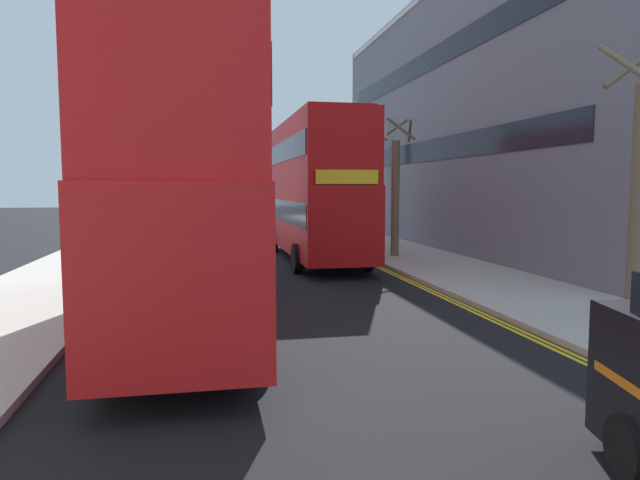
# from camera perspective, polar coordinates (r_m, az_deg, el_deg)

# --- Properties ---
(sidewalk_right) EXTENTS (4.00, 80.00, 0.14)m
(sidewalk_right) POSITION_cam_1_polar(r_m,az_deg,el_deg) (19.47, 14.60, -3.43)
(sidewalk_right) COLOR #ADA89E
(sidewalk_right) RESTS_ON ground
(sidewalk_left) EXTENTS (4.00, 80.00, 0.14)m
(sidewalk_left) POSITION_cam_1_polar(r_m,az_deg,el_deg) (18.11, -25.76, -4.43)
(sidewalk_left) COLOR #ADA89E
(sidewalk_left) RESTS_ON ground
(kerb_line_outer) EXTENTS (0.10, 56.00, 0.01)m
(kerb_line_outer) POSITION_cam_1_polar(r_m,az_deg,el_deg) (16.82, 11.12, -4.94)
(kerb_line_outer) COLOR yellow
(kerb_line_outer) RESTS_ON ground
(kerb_line_inner) EXTENTS (0.10, 56.00, 0.01)m
(kerb_line_inner) POSITION_cam_1_polar(r_m,az_deg,el_deg) (16.76, 10.62, -4.96)
(kerb_line_inner) COLOR yellow
(kerb_line_inner) RESTS_ON ground
(double_decker_bus_away) EXTENTS (2.81, 10.81, 5.64)m
(double_decker_bus_away) POSITION_cam_1_polar(r_m,az_deg,el_deg) (12.39, -13.31, 5.47)
(double_decker_bus_away) COLOR red
(double_decker_bus_away) RESTS_ON ground
(double_decker_bus_oncoming) EXTENTS (2.83, 10.82, 5.64)m
(double_decker_bus_oncoming) POSITION_cam_1_polar(r_m,az_deg,el_deg) (23.00, -0.59, 5.45)
(double_decker_bus_oncoming) COLOR #B20F0F
(double_decker_bus_oncoming) RESTS_ON ground
(pedestrian_far) EXTENTS (0.34, 0.22, 1.62)m
(pedestrian_far) POSITION_cam_1_polar(r_m,az_deg,el_deg) (28.00, 4.72, 1.22)
(pedestrian_far) COLOR #2D2D38
(pedestrian_far) RESTS_ON sidewalk_right
(street_tree_near) EXTENTS (1.50, 1.51, 6.89)m
(street_tree_near) POSITION_cam_1_polar(r_m,az_deg,el_deg) (32.87, 5.19, 6.23)
(street_tree_near) COLOR #6B6047
(street_tree_near) RESTS_ON sidewalk_right
(street_tree_mid) EXTENTS (1.59, 1.52, 5.92)m
(street_tree_mid) POSITION_cam_1_polar(r_m,az_deg,el_deg) (13.39, 29.37, 4.55)
(street_tree_mid) COLOR #6B6047
(street_tree_mid) RESTS_ON sidewalk_right
(street_tree_far) EXTENTS (1.40, 1.52, 5.72)m
(street_tree_far) POSITION_cam_1_polar(r_m,az_deg,el_deg) (23.66, 7.59, 4.99)
(street_tree_far) COLOR #6B6047
(street_tree_far) RESTS_ON sidewalk_right
(townhouse_terrace_right) EXTENTS (10.08, 28.00, 12.42)m
(townhouse_terrace_right) POSITION_cam_1_polar(r_m,az_deg,el_deg) (30.67, 19.38, 11.07)
(townhouse_terrace_right) COLOR slate
(townhouse_terrace_right) RESTS_ON ground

